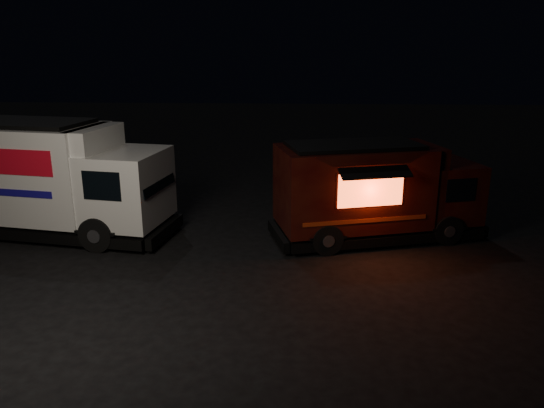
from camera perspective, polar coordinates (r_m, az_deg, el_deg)
The scene contains 3 objects.
ground at distance 13.42m, azimuth -10.33°, elevation -7.70°, with size 80.00×80.00×0.00m, color black.
white_truck at distance 17.08m, azimuth -22.97°, elevation 2.56°, with size 7.47×2.55×3.39m, color silver, non-canonical shape.
red_truck at distance 15.69m, azimuth 11.35°, elevation 1.40°, with size 6.13×2.25×2.85m, color #3D140B, non-canonical shape.
Camera 1 is at (2.98, -11.87, 5.50)m, focal length 35.00 mm.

